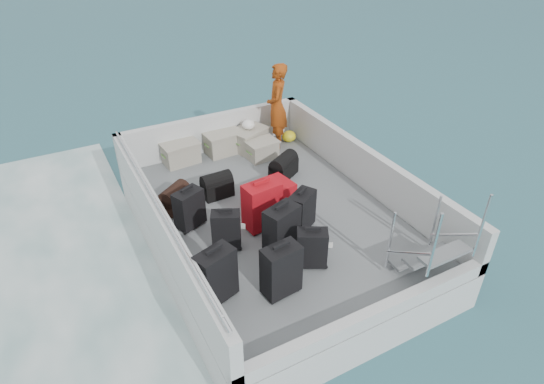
{
  "coord_description": "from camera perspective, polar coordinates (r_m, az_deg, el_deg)",
  "views": [
    {
      "loc": [
        -2.72,
        -5.03,
        4.73
      ],
      "look_at": [
        -0.01,
        0.01,
        1.0
      ],
      "focal_mm": 30.0,
      "sensor_mm": 36.0,
      "label": 1
    }
  ],
  "objects": [
    {
      "name": "duffel_2",
      "position": [
        7.89,
        1.47,
        3.01
      ],
      "size": [
        0.62,
        0.53,
        0.32
      ],
      "primitive_type": null,
      "rotation": [
        0.0,
        0.0,
        0.52
      ],
      "color": "black",
      "rests_on": "deck"
    },
    {
      "name": "white_bag",
      "position": [
        8.67,
        -2.97,
        8.28
      ],
      "size": [
        0.24,
        0.24,
        0.18
      ],
      "primitive_type": "ellipsoid",
      "color": "white",
      "rests_on": "crate_2"
    },
    {
      "name": "suitcase_0",
      "position": [
        5.48,
        -6.99,
        -10.43
      ],
      "size": [
        0.52,
        0.39,
        0.72
      ],
      "primitive_type": "cube",
      "rotation": [
        0.0,
        0.0,
        0.31
      ],
      "color": "black",
      "rests_on": "deck"
    },
    {
      "name": "duffel_1",
      "position": [
        7.41,
        -6.9,
        0.6
      ],
      "size": [
        0.49,
        0.32,
        0.32
      ],
      "primitive_type": null,
      "rotation": [
        0.0,
        0.0,
        0.04
      ],
      "color": "black",
      "rests_on": "deck"
    },
    {
      "name": "yellow_bag",
      "position": [
        9.11,
        2.14,
        7.0
      ],
      "size": [
        0.28,
        0.26,
        0.22
      ],
      "primitive_type": "ellipsoid",
      "color": "yellow",
      "rests_on": "deck"
    },
    {
      "name": "suitcase_4",
      "position": [
        6.13,
        1.21,
        -4.79
      ],
      "size": [
        0.54,
        0.42,
        0.7
      ],
      "primitive_type": "cube",
      "rotation": [
        0.0,
        0.0,
        0.32
      ],
      "color": "black",
      "rests_on": "deck"
    },
    {
      "name": "suitcase_1",
      "position": [
        6.24,
        -5.76,
        -4.83
      ],
      "size": [
        0.44,
        0.37,
        0.58
      ],
      "primitive_type": "cube",
      "rotation": [
        0.0,
        0.0,
        -0.45
      ],
      "color": "black",
      "rests_on": "deck"
    },
    {
      "name": "suitcase_7",
      "position": [
        6.57,
        3.74,
        -2.44
      ],
      "size": [
        0.5,
        0.43,
        0.61
      ],
      "primitive_type": "cube",
      "rotation": [
        0.0,
        0.0,
        0.53
      ],
      "color": "black",
      "rests_on": "deck"
    },
    {
      "name": "suitcase_2",
      "position": [
        6.71,
        -10.34,
        -2.12
      ],
      "size": [
        0.48,
        0.39,
        0.6
      ],
      "primitive_type": "cube",
      "rotation": [
        0.0,
        0.0,
        0.39
      ],
      "color": "black",
      "rests_on": "deck"
    },
    {
      "name": "suitcase_6",
      "position": [
        5.96,
        5.01,
        -7.1
      ],
      "size": [
        0.46,
        0.4,
        0.55
      ],
      "primitive_type": "cube",
      "rotation": [
        0.0,
        0.0,
        -0.51
      ],
      "color": "black",
      "rests_on": "deck"
    },
    {
      "name": "crate_1",
      "position": [
        8.7,
        -6.16,
        6.12
      ],
      "size": [
        0.68,
        0.49,
        0.39
      ],
      "primitive_type": "cube",
      "rotation": [
        0.0,
        0.0,
        0.06
      ],
      "color": "#ABA695",
      "rests_on": "deck"
    },
    {
      "name": "deck",
      "position": [
        7.05,
        0.1,
        -2.7
      ],
      "size": [
        3.3,
        4.7,
        0.02
      ],
      "primitive_type": "cube",
      "color": "slate",
      "rests_on": "ferry_hull"
    },
    {
      "name": "crate_2",
      "position": [
        8.8,
        -2.92,
        6.6
      ],
      "size": [
        0.76,
        0.64,
        0.39
      ],
      "primitive_type": "cube",
      "rotation": [
        0.0,
        0.0,
        0.36
      ],
      "color": "#ABA695",
      "rests_on": "deck"
    },
    {
      "name": "suitcase_5",
      "position": [
        6.57,
        -1.26,
        -1.75
      ],
      "size": [
        0.56,
        0.37,
        0.72
      ],
      "primitive_type": "cube",
      "rotation": [
        0.0,
        0.0,
        0.11
      ],
      "color": "#B40D19",
      "rests_on": "deck"
    },
    {
      "name": "passenger",
      "position": [
        8.67,
        0.64,
        10.7
      ],
      "size": [
        0.63,
        0.71,
        1.62
      ],
      "primitive_type": "imported",
      "rotation": [
        0.0,
        0.0,
        -2.09
      ],
      "color": "#CF5213",
      "rests_on": "deck"
    },
    {
      "name": "deck_fittings",
      "position": [
        6.75,
        3.98,
        -0.66
      ],
      "size": [
        3.6,
        5.0,
        0.9
      ],
      "color": "silver",
      "rests_on": "deck"
    },
    {
      "name": "ground",
      "position": [
        7.42,
        0.09,
        -6.53
      ],
      "size": [
        160.0,
        160.0,
        0.0
      ],
      "primitive_type": "plane",
      "color": "navy",
      "rests_on": "ground"
    },
    {
      "name": "crate_0",
      "position": [
        8.46,
        -11.39,
        4.77
      ],
      "size": [
        0.66,
        0.48,
        0.37
      ],
      "primitive_type": "cube",
      "rotation": [
        0.0,
        0.0,
        0.09
      ],
      "color": "#ABA695",
      "rests_on": "deck"
    },
    {
      "name": "crate_3",
      "position": [
        8.46,
        -1.25,
        5.24
      ],
      "size": [
        0.56,
        0.41,
        0.32
      ],
      "primitive_type": "cube",
      "rotation": [
        0.0,
        0.0,
        0.09
      ],
      "color": "#ABA695",
      "rests_on": "deck"
    },
    {
      "name": "suitcase_8",
      "position": [
        7.23,
        -0.36,
        -0.17
      ],
      "size": [
        0.82,
        0.61,
        0.3
      ],
      "primitive_type": "cube",
      "rotation": [
        0.0,
        0.0,
        1.73
      ],
      "color": "#B40D19",
      "rests_on": "deck"
    },
    {
      "name": "ferry_hull",
      "position": [
        7.23,
        0.1,
        -4.69
      ],
      "size": [
        3.6,
        5.0,
        0.6
      ],
      "primitive_type": "cube",
      "color": "silver",
      "rests_on": "ground"
    },
    {
      "name": "suitcase_3",
      "position": [
        5.52,
        1.16,
        -9.88
      ],
      "size": [
        0.48,
        0.32,
        0.7
      ],
      "primitive_type": "cube",
      "rotation": [
        0.0,
        0.0,
        0.11
      ],
      "color": "black",
      "rests_on": "deck"
    },
    {
      "name": "duffel_0",
      "position": [
        7.2,
        -12.02,
        -1.03
      ],
      "size": [
        0.57,
        0.53,
        0.32
      ],
      "primitive_type": null,
      "rotation": [
        0.0,
        0.0,
        0.64
      ],
      "color": "black",
      "rests_on": "deck"
    }
  ]
}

